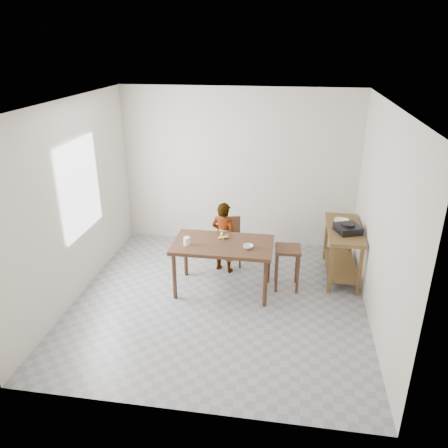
% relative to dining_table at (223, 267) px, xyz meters
% --- Properties ---
extents(floor, '(4.00, 4.00, 0.04)m').
position_rel_dining_table_xyz_m(floor, '(0.00, -0.30, -0.40)').
color(floor, gray).
rests_on(floor, ground).
extents(ceiling, '(4.00, 4.00, 0.04)m').
position_rel_dining_table_xyz_m(ceiling, '(0.00, -0.30, 2.35)').
color(ceiling, white).
rests_on(ceiling, wall_back).
extents(wall_back, '(4.00, 0.04, 2.70)m').
position_rel_dining_table_xyz_m(wall_back, '(0.00, 1.72, 0.98)').
color(wall_back, beige).
rests_on(wall_back, ground).
extents(wall_front, '(4.00, 0.04, 2.70)m').
position_rel_dining_table_xyz_m(wall_front, '(0.00, -2.32, 0.98)').
color(wall_front, beige).
rests_on(wall_front, ground).
extents(wall_left, '(0.04, 4.00, 2.70)m').
position_rel_dining_table_xyz_m(wall_left, '(-2.02, -0.30, 0.98)').
color(wall_left, beige).
rests_on(wall_left, ground).
extents(wall_right, '(0.04, 4.00, 2.70)m').
position_rel_dining_table_xyz_m(wall_right, '(2.02, -0.30, 0.98)').
color(wall_right, beige).
rests_on(wall_right, ground).
extents(window_pane, '(0.02, 1.10, 1.30)m').
position_rel_dining_table_xyz_m(window_pane, '(-1.97, -0.10, 1.12)').
color(window_pane, white).
rests_on(window_pane, wall_left).
extents(dining_table, '(1.40, 0.80, 0.75)m').
position_rel_dining_table_xyz_m(dining_table, '(0.00, 0.00, 0.00)').
color(dining_table, '#412717').
rests_on(dining_table, floor).
extents(prep_counter, '(0.50, 1.20, 0.80)m').
position_rel_dining_table_xyz_m(prep_counter, '(1.72, 0.70, 0.03)').
color(prep_counter, brown).
rests_on(prep_counter, floor).
extents(child, '(0.48, 0.39, 1.14)m').
position_rel_dining_table_xyz_m(child, '(-0.08, 0.59, 0.19)').
color(child, silver).
rests_on(child, floor).
extents(dining_chair, '(0.44, 0.44, 0.76)m').
position_rel_dining_table_xyz_m(dining_chair, '(-0.02, 0.80, 0.01)').
color(dining_chair, '#412717').
rests_on(dining_chair, floor).
extents(stool, '(0.38, 0.38, 0.64)m').
position_rel_dining_table_xyz_m(stool, '(0.91, 0.22, -0.05)').
color(stool, '#412717').
rests_on(stool, floor).
extents(glass_tumbler, '(0.11, 0.11, 0.11)m').
position_rel_dining_table_xyz_m(glass_tumbler, '(-0.49, -0.13, 0.43)').
color(glass_tumbler, white).
rests_on(glass_tumbler, dining_table).
extents(small_bowl, '(0.19, 0.19, 0.05)m').
position_rel_dining_table_xyz_m(small_bowl, '(0.36, -0.10, 0.40)').
color(small_bowl, white).
rests_on(small_bowl, dining_table).
extents(banana, '(0.19, 0.16, 0.06)m').
position_rel_dining_table_xyz_m(banana, '(-0.02, 0.15, 0.40)').
color(banana, '#F1CA50').
rests_on(banana, dining_table).
extents(serving_bowl, '(0.26, 0.26, 0.06)m').
position_rel_dining_table_xyz_m(serving_bowl, '(1.69, 0.88, 0.45)').
color(serving_bowl, white).
rests_on(serving_bowl, prep_counter).
extents(gas_burner, '(0.42, 0.42, 0.11)m').
position_rel_dining_table_xyz_m(gas_burner, '(1.75, 0.55, 0.48)').
color(gas_burner, black).
rests_on(gas_burner, prep_counter).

